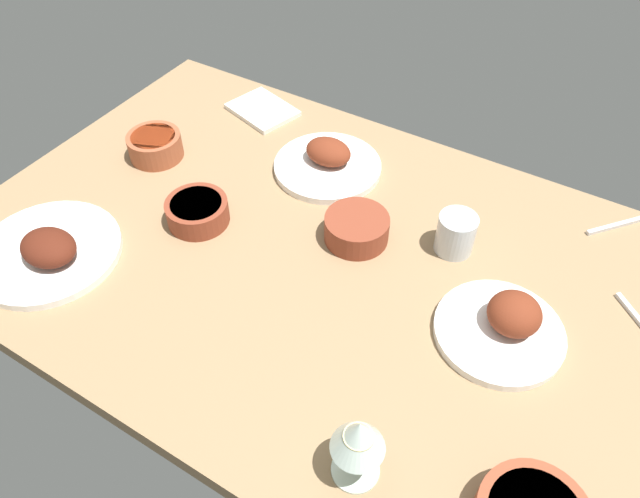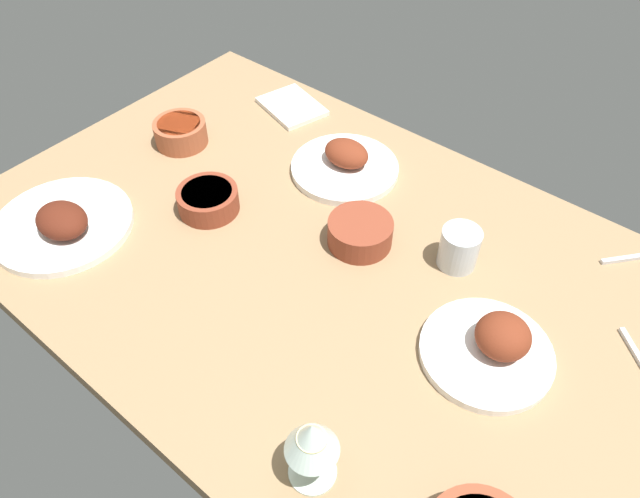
{
  "view_description": "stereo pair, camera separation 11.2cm",
  "coord_description": "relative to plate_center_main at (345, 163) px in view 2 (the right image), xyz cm",
  "views": [
    {
      "loc": [
        40.02,
        -66.36,
        87.71
      ],
      "look_at": [
        0.0,
        0.0,
        6.0
      ],
      "focal_mm": 33.44,
      "sensor_mm": 36.0,
      "label": 1
    },
    {
      "loc": [
        49.21,
        -59.87,
        87.71
      ],
      "look_at": [
        0.0,
        0.0,
        6.0
      ],
      "focal_mm": 33.44,
      "sensor_mm": 36.0,
      "label": 2
    }
  ],
  "objects": [
    {
      "name": "folded_napkin",
      "position": [
        -25.12,
        10.74,
        -1.25
      ],
      "size": [
        18.32,
        15.78,
        1.2
      ],
      "primitive_type": "cube",
      "rotation": [
        0.0,
        0.0,
        -0.28
      ],
      "color": "white",
      "rests_on": "dining_table"
    },
    {
      "name": "plate_center_main",
      "position": [
        0.0,
        0.0,
        0.0
      ],
      "size": [
        23.66,
        23.66,
        6.64
      ],
      "color": "white",
      "rests_on": "dining_table"
    },
    {
      "name": "bowl_sauce",
      "position": [
        -35.52,
        -16.08,
        1.17
      ],
      "size": [
        11.97,
        11.97,
        5.55
      ],
      "color": "#A35133",
      "rests_on": "dining_table"
    },
    {
      "name": "wine_glass",
      "position": [
        38.2,
        -56.9,
        8.08
      ],
      "size": [
        7.6,
        7.6,
        14.0
      ],
      "color": "silver",
      "rests_on": "dining_table"
    },
    {
      "name": "bowl_onions",
      "position": [
        15.83,
        -15.83,
        1.05
      ],
      "size": [
        12.64,
        12.64,
        5.3
      ],
      "color": "brown",
      "rests_on": "dining_table"
    },
    {
      "name": "water_tumbler",
      "position": [
        33.2,
        -8.62,
        2.18
      ],
      "size": [
        7.41,
        7.41,
        8.06
      ],
      "primitive_type": "cylinder",
      "color": "silver",
      "rests_on": "dining_table"
    },
    {
      "name": "bowl_potatoes",
      "position": [
        -13.88,
        -27.86,
        0.8
      ],
      "size": [
        12.51,
        12.51,
        4.83
      ],
      "color": "brown",
      "rests_on": "dining_table"
    },
    {
      "name": "plate_far_side",
      "position": [
        -31.68,
        -50.47,
        -0.02
      ],
      "size": [
        27.56,
        27.56,
        6.83
      ],
      "color": "white",
      "rests_on": "dining_table"
    },
    {
      "name": "plate_near_viewer",
      "position": [
        48.17,
        -22.85,
        0.51
      ],
      "size": [
        22.01,
        22.01,
        7.89
      ],
      "color": "white",
      "rests_on": "dining_table"
    },
    {
      "name": "dining_table",
      "position": [
        12.27,
        -23.67,
        -3.85
      ],
      "size": [
        140.0,
        90.0,
        4.0
      ],
      "primitive_type": "cube",
      "color": "#937551",
      "rests_on": "ground"
    }
  ]
}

